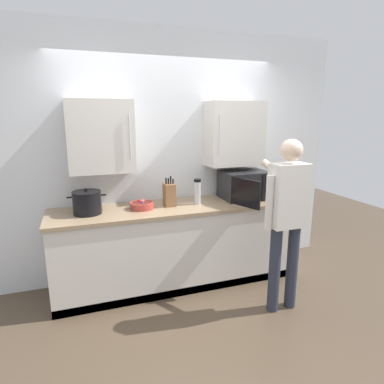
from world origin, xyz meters
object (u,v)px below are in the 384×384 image
object	(u,v)px
microwave_oven	(243,185)
fruit_bowl	(142,205)
knife_block	(169,194)
person_figure	(286,211)
stock_pot	(87,203)
thermos_flask	(197,191)

from	to	relation	value
microwave_oven	fruit_bowl	bearing A→B (deg)	-178.54
fruit_bowl	knife_block	bearing A→B (deg)	3.18
fruit_bowl	microwave_oven	bearing A→B (deg)	1.46
knife_block	person_figure	size ratio (longest dim) A/B	0.20
fruit_bowl	stock_pot	size ratio (longest dim) A/B	0.66
thermos_flask	person_figure	bearing A→B (deg)	-55.18
fruit_bowl	thermos_flask	xyz separation A→B (m)	(0.62, -0.02, 0.10)
microwave_oven	stock_pot	size ratio (longest dim) A/B	2.05
knife_block	person_figure	bearing A→B (deg)	-44.17
knife_block	stock_pot	distance (m)	0.85
knife_block	person_figure	xyz separation A→B (m)	(0.89, -0.87, -0.04)
microwave_oven	thermos_flask	bearing A→B (deg)	-175.29
fruit_bowl	stock_pot	bearing A→B (deg)	-179.58
knife_block	stock_pot	world-z (taller)	knife_block
fruit_bowl	person_figure	xyz separation A→B (m)	(1.20, -0.85, 0.05)
fruit_bowl	thermos_flask	distance (m)	0.63
thermos_flask	microwave_oven	bearing A→B (deg)	4.71
fruit_bowl	person_figure	distance (m)	1.47
fruit_bowl	person_figure	world-z (taller)	person_figure
fruit_bowl	thermos_flask	size ratio (longest dim) A/B	0.89
stock_pot	knife_block	bearing A→B (deg)	1.40
knife_block	thermos_flask	xyz separation A→B (m)	(0.31, -0.03, 0.02)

